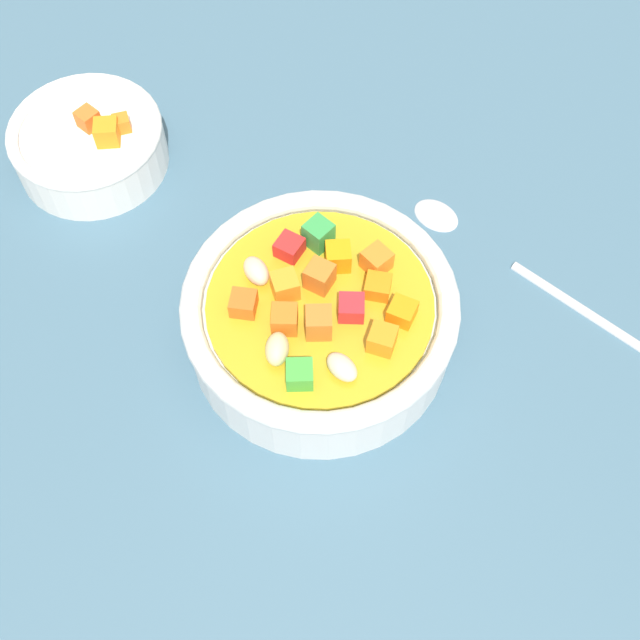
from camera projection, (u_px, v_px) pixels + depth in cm
name	position (u px, v px, depth cm)	size (l,w,h in cm)	color
ground_plane	(320.00, 346.00, 52.54)	(140.00, 140.00, 2.00)	#42667A
soup_bowl_main	(320.00, 317.00, 49.31)	(16.43, 16.43, 6.07)	white
spoon	(503.00, 255.00, 54.40)	(5.75, 19.91, 0.80)	silver
side_bowl_small	(89.00, 144.00, 57.20)	(10.62, 10.62, 4.61)	white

